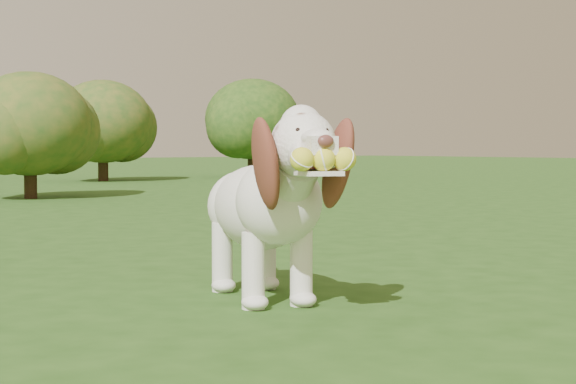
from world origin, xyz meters
TOP-DOWN VIEW (x-y plane):
  - ground at (0.00, 0.00)m, footprint 80.00×80.00m
  - dog at (0.29, -0.60)m, footprint 0.68×1.22m
  - shrub_f at (5.53, 11.37)m, footprint 1.81×1.81m
  - shrub_h at (8.97, 11.40)m, footprint 1.98×1.98m
  - shrub_c at (2.36, 7.01)m, footprint 1.52×1.52m

SIDE VIEW (x-z plane):
  - ground at x=0.00m, z-range 0.00..0.00m
  - dog at x=0.29m, z-range 0.03..0.83m
  - shrub_c at x=2.36m, z-range 0.14..1.71m
  - shrub_f at x=5.53m, z-range 0.16..2.04m
  - shrub_h at x=8.97m, z-range 0.18..2.24m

